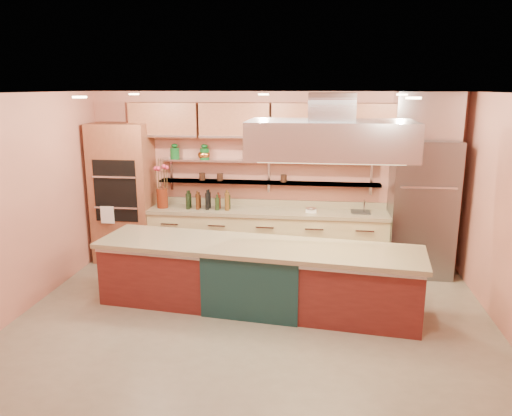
# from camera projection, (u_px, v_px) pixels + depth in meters

# --- Properties ---
(floor) EXTENTS (6.00, 5.00, 0.02)m
(floor) POSITION_uv_depth(u_px,v_px,m) (252.00, 327.00, 6.15)
(floor) COLOR gray
(floor) RESTS_ON ground
(ceiling) EXTENTS (6.00, 5.00, 0.02)m
(ceiling) POSITION_uv_depth(u_px,v_px,m) (251.00, 93.00, 5.49)
(ceiling) COLOR black
(ceiling) RESTS_ON wall_back
(wall_back) EXTENTS (6.00, 0.04, 2.80)m
(wall_back) POSITION_uv_depth(u_px,v_px,m) (272.00, 178.00, 8.23)
(wall_back) COLOR #C7765E
(wall_back) RESTS_ON floor
(wall_front) EXTENTS (6.00, 0.04, 2.80)m
(wall_front) POSITION_uv_depth(u_px,v_px,m) (201.00, 308.00, 3.41)
(wall_front) COLOR #C7765E
(wall_front) RESTS_ON floor
(wall_left) EXTENTS (0.04, 5.00, 2.80)m
(wall_left) POSITION_uv_depth(u_px,v_px,m) (12.00, 208.00, 6.19)
(wall_left) COLOR #C7765E
(wall_left) RESTS_ON floor
(oven_stack) EXTENTS (0.95, 0.64, 2.30)m
(oven_stack) POSITION_uv_depth(u_px,v_px,m) (123.00, 193.00, 8.28)
(oven_stack) COLOR brown
(oven_stack) RESTS_ON floor
(refrigerator) EXTENTS (0.95, 0.72, 2.10)m
(refrigerator) POSITION_uv_depth(u_px,v_px,m) (422.00, 208.00, 7.67)
(refrigerator) COLOR slate
(refrigerator) RESTS_ON floor
(back_counter) EXTENTS (3.84, 0.64, 0.93)m
(back_counter) POSITION_uv_depth(u_px,v_px,m) (267.00, 238.00, 8.16)
(back_counter) COLOR tan
(back_counter) RESTS_ON floor
(wall_shelf_lower) EXTENTS (3.60, 0.26, 0.03)m
(wall_shelf_lower) POSITION_uv_depth(u_px,v_px,m) (268.00, 183.00, 8.12)
(wall_shelf_lower) COLOR silver
(wall_shelf_lower) RESTS_ON wall_back
(wall_shelf_upper) EXTENTS (3.60, 0.26, 0.03)m
(wall_shelf_upper) POSITION_uv_depth(u_px,v_px,m) (268.00, 161.00, 8.04)
(wall_shelf_upper) COLOR silver
(wall_shelf_upper) RESTS_ON wall_back
(upper_cabinets) EXTENTS (4.60, 0.36, 0.55)m
(upper_cabinets) POSITION_uv_depth(u_px,v_px,m) (271.00, 121.00, 7.83)
(upper_cabinets) COLOR brown
(upper_cabinets) RESTS_ON wall_back
(range_hood) EXTENTS (2.00, 1.00, 0.45)m
(range_hood) POSITION_uv_depth(u_px,v_px,m) (331.00, 139.00, 6.05)
(range_hood) COLOR silver
(range_hood) RESTS_ON ceiling
(ceiling_downlights) EXTENTS (4.00, 2.80, 0.02)m
(ceiling_downlights) POSITION_uv_depth(u_px,v_px,m) (254.00, 96.00, 5.69)
(ceiling_downlights) COLOR #FFE5A5
(ceiling_downlights) RESTS_ON ceiling
(island) EXTENTS (4.23, 1.36, 0.87)m
(island) POSITION_uv_depth(u_px,v_px,m) (257.00, 276.00, 6.59)
(island) COLOR maroon
(island) RESTS_ON floor
(flower_vase) EXTENTS (0.20, 0.20, 0.32)m
(flower_vase) POSITION_uv_depth(u_px,v_px,m) (162.00, 198.00, 8.18)
(flower_vase) COLOR #5F1F0E
(flower_vase) RESTS_ON back_counter
(oil_bottle_cluster) EXTENTS (0.80, 0.43, 0.25)m
(oil_bottle_cluster) POSITION_uv_depth(u_px,v_px,m) (208.00, 202.00, 8.10)
(oil_bottle_cluster) COLOR black
(oil_bottle_cluster) RESTS_ON back_counter
(kitchen_scale) EXTENTS (0.18, 0.14, 0.10)m
(kitchen_scale) POSITION_uv_depth(u_px,v_px,m) (311.00, 209.00, 7.91)
(kitchen_scale) COLOR white
(kitchen_scale) RESTS_ON back_counter
(bar_faucet) EXTENTS (0.03, 0.03, 0.20)m
(bar_faucet) POSITION_uv_depth(u_px,v_px,m) (364.00, 206.00, 7.89)
(bar_faucet) COLOR silver
(bar_faucet) RESTS_ON back_counter
(copper_kettle) EXTENTS (0.17, 0.17, 0.14)m
(copper_kettle) POSITION_uv_depth(u_px,v_px,m) (203.00, 155.00, 8.15)
(copper_kettle) COLOR #AF6628
(copper_kettle) RESTS_ON wall_shelf_upper
(green_canister) EXTENTS (0.18, 0.18, 0.18)m
(green_canister) POSITION_uv_depth(u_px,v_px,m) (249.00, 154.00, 8.05)
(green_canister) COLOR #104B1A
(green_canister) RESTS_ON wall_shelf_upper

